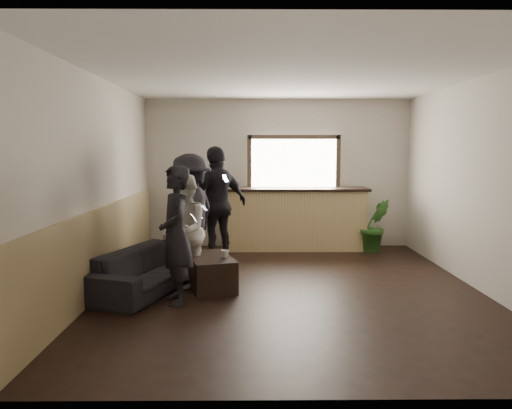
{
  "coord_description": "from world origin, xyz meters",
  "views": [
    {
      "loc": [
        -0.51,
        -6.52,
        1.85
      ],
      "look_at": [
        -0.44,
        0.4,
        1.09
      ],
      "focal_mm": 35.0,
      "sensor_mm": 36.0,
      "label": 1
    }
  ],
  "objects_px": {
    "sofa": "(148,270)",
    "cup_a": "(197,251)",
    "person_c": "(190,214)",
    "person_d": "(218,204)",
    "person_b": "(184,231)",
    "coffee_table": "(210,272)",
    "cup_b": "(225,254)",
    "bar_counter": "(294,215)",
    "potted_plant": "(375,226)",
    "person_a": "(176,235)"
  },
  "relations": [
    {
      "from": "sofa",
      "to": "cup_a",
      "type": "height_order",
      "value": "sofa"
    },
    {
      "from": "sofa",
      "to": "person_c",
      "type": "xyz_separation_m",
      "value": [
        0.45,
        0.94,
        0.62
      ]
    },
    {
      "from": "person_c",
      "to": "person_d",
      "type": "bearing_deg",
      "value": 174.28
    },
    {
      "from": "sofa",
      "to": "person_b",
      "type": "height_order",
      "value": "person_b"
    },
    {
      "from": "coffee_table",
      "to": "person_d",
      "type": "xyz_separation_m",
      "value": [
        0.0,
        1.57,
        0.74
      ]
    },
    {
      "from": "person_d",
      "to": "coffee_table",
      "type": "bearing_deg",
      "value": 50.89
    },
    {
      "from": "cup_b",
      "to": "person_c",
      "type": "distance_m",
      "value": 1.12
    },
    {
      "from": "bar_counter",
      "to": "person_b",
      "type": "bearing_deg",
      "value": -123.65
    },
    {
      "from": "coffee_table",
      "to": "person_b",
      "type": "distance_m",
      "value": 0.66
    },
    {
      "from": "potted_plant",
      "to": "person_c",
      "type": "bearing_deg",
      "value": -154.15
    },
    {
      "from": "potted_plant",
      "to": "person_a",
      "type": "distance_m",
      "value": 4.36
    },
    {
      "from": "cup_a",
      "to": "person_b",
      "type": "relative_size",
      "value": 0.08
    },
    {
      "from": "person_b",
      "to": "person_d",
      "type": "relative_size",
      "value": 0.8
    },
    {
      "from": "bar_counter",
      "to": "potted_plant",
      "type": "distance_m",
      "value": 1.48
    },
    {
      "from": "potted_plant",
      "to": "person_a",
      "type": "xyz_separation_m",
      "value": [
        -3.15,
        -2.99,
        0.35
      ]
    },
    {
      "from": "sofa",
      "to": "coffee_table",
      "type": "height_order",
      "value": "sofa"
    },
    {
      "from": "cup_b",
      "to": "person_b",
      "type": "bearing_deg",
      "value": 165.91
    },
    {
      "from": "bar_counter",
      "to": "potted_plant",
      "type": "height_order",
      "value": "bar_counter"
    },
    {
      "from": "person_d",
      "to": "person_a",
      "type": "bearing_deg",
      "value": 42.0
    },
    {
      "from": "person_a",
      "to": "cup_a",
      "type": "bearing_deg",
      "value": 150.97
    },
    {
      "from": "cup_a",
      "to": "person_b",
      "type": "distance_m",
      "value": 0.34
    },
    {
      "from": "cup_a",
      "to": "cup_b",
      "type": "distance_m",
      "value": 0.45
    },
    {
      "from": "cup_a",
      "to": "cup_b",
      "type": "bearing_deg",
      "value": -27.83
    },
    {
      "from": "person_b",
      "to": "person_c",
      "type": "relative_size",
      "value": 0.85
    },
    {
      "from": "cup_a",
      "to": "person_a",
      "type": "bearing_deg",
      "value": -101.63
    },
    {
      "from": "person_a",
      "to": "person_d",
      "type": "height_order",
      "value": "person_d"
    },
    {
      "from": "coffee_table",
      "to": "cup_b",
      "type": "distance_m",
      "value": 0.34
    },
    {
      "from": "cup_a",
      "to": "person_a",
      "type": "xyz_separation_m",
      "value": [
        -0.16,
        -0.79,
        0.36
      ]
    },
    {
      "from": "sofa",
      "to": "person_c",
      "type": "relative_size",
      "value": 1.06
    },
    {
      "from": "person_a",
      "to": "person_b",
      "type": "relative_size",
      "value": 1.09
    },
    {
      "from": "sofa",
      "to": "person_a",
      "type": "relative_size",
      "value": 1.14
    },
    {
      "from": "coffee_table",
      "to": "person_c",
      "type": "height_order",
      "value": "person_c"
    },
    {
      "from": "person_a",
      "to": "sofa",
      "type": "bearing_deg",
      "value": -156.79
    },
    {
      "from": "person_a",
      "to": "bar_counter",
      "type": "bearing_deg",
      "value": 135.16
    },
    {
      "from": "sofa",
      "to": "person_a",
      "type": "height_order",
      "value": "person_a"
    },
    {
      "from": "cup_a",
      "to": "potted_plant",
      "type": "bearing_deg",
      "value": 36.35
    },
    {
      "from": "bar_counter",
      "to": "person_b",
      "type": "distance_m",
      "value": 3.09
    },
    {
      "from": "coffee_table",
      "to": "person_a",
      "type": "relative_size",
      "value": 0.58
    },
    {
      "from": "potted_plant",
      "to": "bar_counter",
      "type": "bearing_deg",
      "value": 167.94
    },
    {
      "from": "coffee_table",
      "to": "person_a",
      "type": "bearing_deg",
      "value": -118.19
    },
    {
      "from": "sofa",
      "to": "cup_a",
      "type": "xyz_separation_m",
      "value": [
        0.61,
        0.27,
        0.2
      ]
    },
    {
      "from": "sofa",
      "to": "coffee_table",
      "type": "relative_size",
      "value": 1.97
    },
    {
      "from": "coffee_table",
      "to": "person_a",
      "type": "distance_m",
      "value": 0.97
    },
    {
      "from": "sofa",
      "to": "person_b",
      "type": "relative_size",
      "value": 1.25
    },
    {
      "from": "coffee_table",
      "to": "person_d",
      "type": "bearing_deg",
      "value": 89.87
    },
    {
      "from": "bar_counter",
      "to": "sofa",
      "type": "bearing_deg",
      "value": -127.96
    },
    {
      "from": "person_a",
      "to": "person_c",
      "type": "relative_size",
      "value": 0.93
    },
    {
      "from": "person_b",
      "to": "person_d",
      "type": "height_order",
      "value": "person_d"
    },
    {
      "from": "sofa",
      "to": "cup_b",
      "type": "xyz_separation_m",
      "value": [
        1.01,
        0.06,
        0.2
      ]
    },
    {
      "from": "sofa",
      "to": "coffee_table",
      "type": "distance_m",
      "value": 0.81
    }
  ]
}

